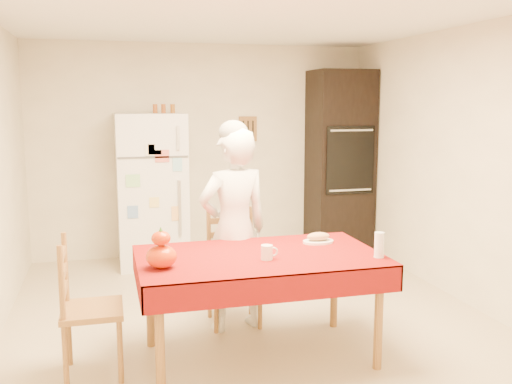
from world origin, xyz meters
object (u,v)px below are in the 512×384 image
object	(u,v)px
oven_cabinet	(340,162)
chair_left	(82,303)
pumpkin_lower	(161,257)
wine_glass	(379,245)
coffee_mug	(267,252)
bread_plate	(318,242)
seated_woman	(234,230)
refrigerator	(152,190)
dining_table	(259,264)
chair_far	(232,262)

from	to	relation	value
oven_cabinet	chair_left	distance (m)	4.01
oven_cabinet	pumpkin_lower	world-z (taller)	oven_cabinet
oven_cabinet	chair_left	xyz separation A→B (m)	(-2.96, -2.64, -0.59)
oven_cabinet	wine_glass	xyz separation A→B (m)	(-0.97, -2.96, -0.25)
coffee_mug	bread_plate	bearing A→B (deg)	34.47
oven_cabinet	chair_left	size ratio (longest dim) A/B	2.32
oven_cabinet	seated_woman	world-z (taller)	oven_cabinet
seated_woman	coffee_mug	bearing A→B (deg)	83.86
coffee_mug	oven_cabinet	bearing A→B (deg)	58.38
seated_woman	refrigerator	bearing A→B (deg)	-88.47
dining_table	pumpkin_lower	size ratio (longest dim) A/B	8.50
oven_cabinet	bread_plate	size ratio (longest dim) A/B	9.17
chair_left	coffee_mug	xyz separation A→B (m)	(1.23, -0.17, 0.30)
chair_left	bread_plate	xyz separation A→B (m)	(1.73, 0.17, 0.26)
refrigerator	wine_glass	distance (m)	3.19
chair_far	coffee_mug	distance (m)	0.92
dining_table	chair_far	world-z (taller)	chair_far
refrigerator	pumpkin_lower	world-z (taller)	refrigerator
coffee_mug	wine_glass	xyz separation A→B (m)	(0.76, -0.14, 0.04)
pumpkin_lower	chair_left	bearing A→B (deg)	159.94
seated_woman	wine_glass	distance (m)	1.20
chair_far	wine_glass	world-z (taller)	chair_far
refrigerator	oven_cabinet	xyz separation A→B (m)	(2.28, 0.05, 0.25)
oven_cabinet	chair_left	bearing A→B (deg)	-138.25
dining_table	bread_plate	bearing A→B (deg)	21.86
dining_table	seated_woman	world-z (taller)	seated_woman
chair_far	chair_left	xyz separation A→B (m)	(-1.18, -0.70, 0.00)
dining_table	pumpkin_lower	distance (m)	0.73
seated_woman	coffee_mug	xyz separation A→B (m)	(0.07, -0.71, -0.00)
chair_left	pumpkin_lower	bearing A→B (deg)	-109.73
dining_table	chair_far	bearing A→B (deg)	92.38
dining_table	chair_left	distance (m)	1.22
oven_cabinet	seated_woman	distance (m)	2.78
seated_woman	pumpkin_lower	bearing A→B (deg)	36.88
dining_table	pumpkin_lower	bearing A→B (deg)	-167.65
coffee_mug	wine_glass	bearing A→B (deg)	-10.69
chair_far	oven_cabinet	bearing A→B (deg)	49.14
refrigerator	coffee_mug	xyz separation A→B (m)	(0.55, -2.77, -0.04)
chair_far	pumpkin_lower	size ratio (longest dim) A/B	4.75
chair_far	chair_left	bearing A→B (deg)	-147.83
chair_far	seated_woman	distance (m)	0.34
oven_cabinet	coffee_mug	xyz separation A→B (m)	(-1.73, -2.81, -0.29)
wine_glass	coffee_mug	bearing A→B (deg)	169.31
refrigerator	dining_table	xyz separation A→B (m)	(0.53, -2.63, -0.16)
chair_left	wine_glass	xyz separation A→B (m)	(1.99, -0.32, 0.34)
chair_far	wine_glass	distance (m)	1.34
chair_far	pumpkin_lower	world-z (taller)	chair_far
seated_woman	bread_plate	size ratio (longest dim) A/B	6.78
seated_woman	bread_plate	xyz separation A→B (m)	(0.58, -0.36, -0.04)
pumpkin_lower	dining_table	bearing A→B (deg)	12.35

